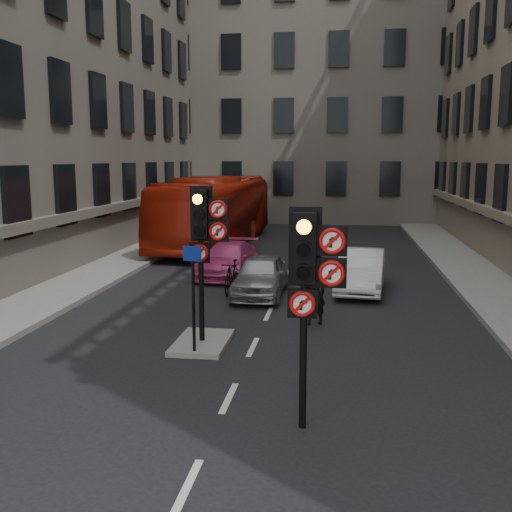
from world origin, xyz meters
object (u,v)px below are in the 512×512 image
(signal_near, at_px, (310,271))
(car_white, at_px, (361,271))
(signal_far, at_px, (204,230))
(car_silver, at_px, (261,275))
(motorcycle, at_px, (232,277))
(car_pink, at_px, (228,259))
(bus_red, at_px, (215,211))
(info_sign, at_px, (193,284))
(motorcyclist, at_px, (315,293))

(signal_near, xyz_separation_m, car_white, (1.16, 10.40, -1.91))
(signal_far, bearing_deg, car_white, 59.57)
(signal_far, bearing_deg, signal_near, -56.98)
(signal_far, height_order, car_white, signal_far)
(car_silver, distance_m, motorcycle, 0.98)
(car_pink, xyz_separation_m, bus_red, (-2.07, 7.58, 1.10))
(signal_near, distance_m, info_sign, 4.27)
(car_silver, height_order, car_white, car_white)
(signal_far, height_order, car_silver, signal_far)
(motorcycle, relative_size, motorcyclist, 1.04)
(car_pink, bearing_deg, info_sign, -79.73)
(motorcyclist, xyz_separation_m, info_sign, (-2.50, -2.93, 0.79))
(signal_near, xyz_separation_m, car_pink, (-3.64, 12.31, -1.97))
(bus_red, bearing_deg, car_white, -49.63)
(signal_far, relative_size, info_sign, 1.53)
(car_pink, xyz_separation_m, info_sign, (0.97, -9.12, 1.02))
(signal_far, distance_m, car_pink, 8.63)
(bus_red, bearing_deg, car_silver, -66.30)
(car_silver, xyz_separation_m, bus_red, (-3.70, 10.61, 1.06))
(signal_far, distance_m, car_silver, 5.69)
(signal_far, xyz_separation_m, car_silver, (0.59, 5.28, -2.05))
(bus_red, bearing_deg, signal_near, -69.50)
(bus_red, bearing_deg, car_pink, -70.26)
(signal_far, relative_size, bus_red, 0.29)
(car_pink, height_order, bus_red, bus_red)
(signal_near, relative_size, bus_red, 0.29)
(signal_near, height_order, info_sign, signal_near)
(signal_near, distance_m, motorcycle, 10.15)
(bus_red, relative_size, info_sign, 5.25)
(bus_red, bearing_deg, motorcyclist, -63.61)
(car_silver, distance_m, motorcyclist, 3.67)
(signal_near, distance_m, signal_far, 4.77)
(signal_far, distance_m, car_white, 7.69)
(info_sign, bearing_deg, car_pink, 102.60)
(info_sign, bearing_deg, motorcycle, 99.12)
(signal_far, relative_size, car_pink, 0.85)
(car_white, bearing_deg, motorcycle, -162.43)
(car_white, xyz_separation_m, motorcycle, (-4.12, -0.90, -0.15))
(motorcycle, distance_m, motorcyclist, 4.39)
(car_white, xyz_separation_m, car_pink, (-4.80, 1.91, -0.07))
(signal_near, relative_size, motorcycle, 2.04)
(car_silver, relative_size, info_sign, 1.63)
(car_pink, bearing_deg, bus_red, 109.46)
(signal_far, height_order, motorcyclist, signal_far)
(motorcyclist, height_order, info_sign, info_sign)
(signal_near, relative_size, signal_far, 1.00)
(bus_red, distance_m, motorcycle, 10.82)
(signal_far, xyz_separation_m, info_sign, (-0.07, -0.81, -1.07))
(car_pink, relative_size, info_sign, 1.79)
(signal_far, height_order, info_sign, signal_far)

